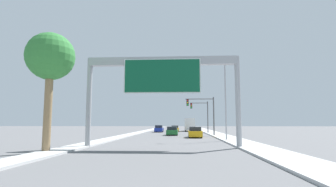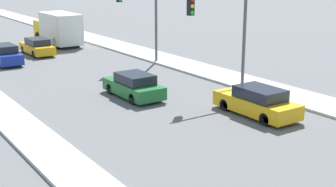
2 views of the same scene
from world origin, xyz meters
name	(u,v)px [view 1 (image 1 of 2)]	position (x,y,z in m)	size (l,w,h in m)	color
sidewalk_right	(207,131)	(7.75, 60.00, 0.07)	(3.00, 120.00, 0.15)	#B8B8B8
median_strip_left	(146,131)	(-7.25, 60.00, 0.07)	(2.00, 120.00, 0.15)	#B8B8B8
sign_gantry	(162,76)	(0.00, 17.89, 6.14)	(13.35, 0.73, 7.81)	#9EA0A5
car_near_center	(172,131)	(0.00, 40.03, 0.68)	(1.85, 4.37, 1.44)	#1E662D
car_mid_center	(159,129)	(-3.50, 54.30, 0.72)	(1.74, 4.71, 1.53)	navy
car_far_right	(175,129)	(0.00, 56.68, 0.68)	(1.72, 4.63, 1.44)	gold
car_near_left	(195,132)	(3.50, 33.44, 0.71)	(1.86, 4.76, 1.51)	gold
truck_box_primary	(190,125)	(3.50, 60.54, 1.59)	(2.40, 7.33, 3.13)	yellow
traffic_light_near_intersection	(204,109)	(5.28, 38.00, 4.21)	(4.64, 0.32, 6.21)	#4C4C4F
traffic_light_mid_block	(202,112)	(5.65, 48.00, 4.19)	(3.63, 0.32, 6.30)	#4C4C4F
palm_tree_foreground	(50,59)	(-7.90, 13.81, 6.77)	(3.47, 3.47, 8.67)	#8C704C
street_lamp_right	(223,93)	(6.51, 26.82, 5.56)	(2.86, 0.28, 9.45)	#9EA0A5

